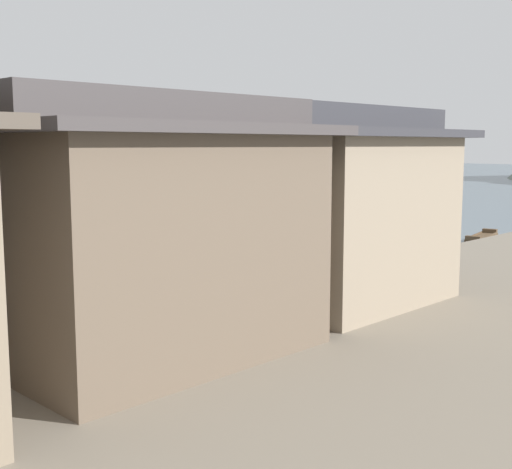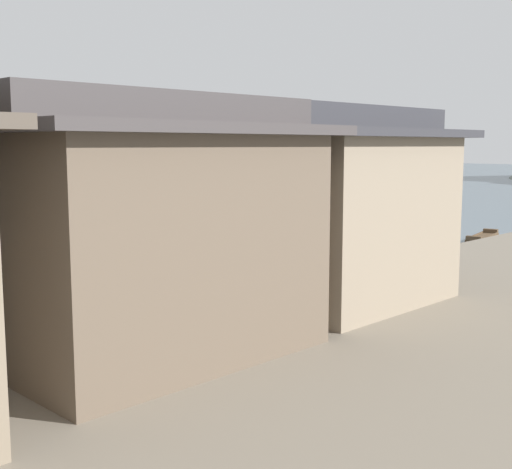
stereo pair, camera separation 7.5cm
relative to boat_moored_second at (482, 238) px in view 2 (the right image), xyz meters
The scene contains 8 objects.
boat_moored_second is the anchor object (origin of this frame).
boat_moored_third 11.23m from the boat_moored_second, 89.04° to the right, with size 1.61×5.73×0.81m.
boat_midriver_upstream 10.64m from the boat_moored_second, 163.59° to the right, with size 1.71×4.46×0.36m.
boat_upstream_distant 22.18m from the boat_moored_second, 87.89° to the right, with size 1.38×3.64×0.38m.
boat_crossing_west 30.52m from the boat_moored_second, 89.63° to the right, with size 1.10×5.79×0.56m.
house_waterfront_second 30.04m from the boat_moored_second, 78.87° to the right, with size 6.23×8.13×6.14m.
house_waterfront_tall 22.68m from the boat_moored_second, 75.36° to the right, with size 6.04×7.29×6.14m.
mooring_post_dock_mid 24.15m from the boat_moored_second, 83.75° to the right, with size 0.20×0.20×0.90m, color #473828.
Camera 2 is at (22.93, 1.28, 5.81)m, focal length 47.39 mm.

